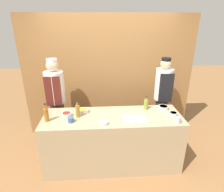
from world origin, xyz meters
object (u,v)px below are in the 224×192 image
sauce_bowl_orange (104,123)px  cup_blue (71,120)px  sauce_bowl_yellow (83,111)px  cutting_board (135,118)px  sauce_bowl_brown (173,114)px  bottle_oil (146,104)px  chef_right (162,98)px  bottle_vinegar (78,111)px  sauce_bowl_red (67,114)px  bottle_amber (46,114)px  sauce_bowl_green (163,107)px  chef_left (56,101)px  cup_steel (178,120)px

sauce_bowl_orange → cup_blue: bearing=169.5°
sauce_bowl_yellow → cutting_board: bearing=-18.6°
sauce_bowl_yellow → cutting_board: sauce_bowl_yellow is taller
sauce_bowl_brown → bottle_oil: size_ratio=0.56×
sauce_bowl_orange → chef_right: size_ratio=0.08×
bottle_vinegar → sauce_bowl_orange: bearing=-32.2°
sauce_bowl_red → cutting_board: (1.04, -0.16, -0.02)m
bottle_amber → chef_right: (1.96, 0.70, -0.09)m
sauce_bowl_green → chef_left: (-1.84, 0.43, -0.01)m
sauce_bowl_red → chef_right: size_ratio=0.09×
bottle_oil → chef_right: 0.58m
cutting_board → bottle_vinegar: bottle_vinegar is taller
chef_left → cup_steel: bearing=-24.8°
cup_blue → bottle_amber: bearing=171.2°
sauce_bowl_brown → sauce_bowl_yellow: size_ratio=0.78×
bottle_amber → bottle_vinegar: bearing=12.7°
sauce_bowl_orange → sauce_bowl_brown: bearing=9.7°
bottle_oil → chef_right: bearing=44.6°
bottle_vinegar → sauce_bowl_yellow: bearing=63.1°
sauce_bowl_yellow → chef_right: size_ratio=0.10×
bottle_oil → chef_right: size_ratio=0.13×
bottle_amber → chef_left: 0.71m
sauce_bowl_brown → sauce_bowl_green: bearing=109.2°
sauce_bowl_orange → cutting_board: 0.49m
bottle_oil → chef_left: 1.61m
bottle_vinegar → cup_blue: size_ratio=3.00×
sauce_bowl_green → cup_blue: 1.52m
chef_left → chef_right: (1.96, -0.00, 0.00)m
bottle_amber → cup_steel: bottle_amber is taller
sauce_bowl_yellow → sauce_bowl_red: 0.27m
sauce_bowl_brown → sauce_bowl_green: (-0.08, 0.23, 0.00)m
sauce_bowl_orange → sauce_bowl_red: sauce_bowl_red is taller
sauce_bowl_yellow → bottle_oil: bearing=3.2°
bottle_amber → cup_blue: (0.35, -0.05, -0.07)m
cutting_board → cup_blue: cup_blue is taller
bottle_amber → chef_right: chef_right is taller
sauce_bowl_orange → sauce_bowl_red: (-0.57, 0.27, 0.01)m
bottle_amber → chef_left: size_ratio=0.17×
sauce_bowl_red → cup_blue: 0.20m
sauce_bowl_brown → sauce_bowl_red: sauce_bowl_red is taller
sauce_bowl_orange → sauce_bowl_green: 1.09m
sauce_bowl_green → cup_blue: size_ratio=1.84×
cutting_board → sauce_bowl_yellow: bearing=161.4°
bottle_amber → sauce_bowl_brown: bearing=1.3°
sauce_bowl_brown → chef_left: bearing=161.1°
sauce_bowl_brown → cup_steel: bearing=-93.7°
chef_left → sauce_bowl_brown: bearing=-18.9°
sauce_bowl_orange → cup_steel: bearing=-2.1°
cutting_board → bottle_amber: 1.31m
sauce_bowl_orange → chef_left: size_ratio=0.08×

